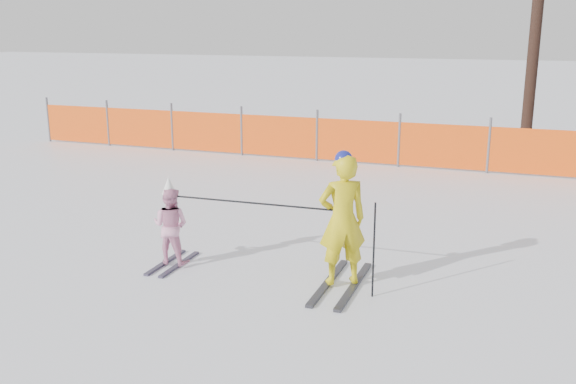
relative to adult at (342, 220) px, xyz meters
The scene contains 5 objects.
ground 1.28m from the adult, behind, with size 120.00×120.00×0.00m, color white.
adult is the anchor object (origin of this frame).
child 2.41m from the adult, behind, with size 0.53×1.02×1.25m.
ski_poles 0.62m from the adult, behind, with size 2.73×0.22×1.19m.
safety_fence 8.02m from the adult, 113.43° to the left, with size 15.03×0.06×1.25m.
Camera 1 is at (2.90, -7.45, 3.19)m, focal length 40.00 mm.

